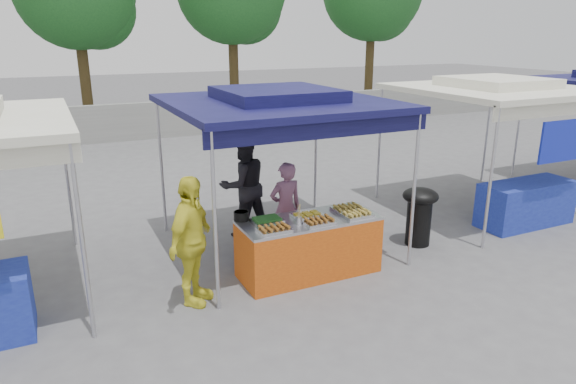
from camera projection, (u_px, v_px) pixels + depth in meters
name	position (u px, v px, depth m)	size (l,w,h in m)	color
ground_plane	(305.00, 270.00, 7.59)	(80.00, 80.00, 0.00)	#565658
back_wall	(153.00, 120.00, 16.90)	(40.00, 0.25, 1.20)	gray
main_canopy	(277.00, 102.00, 7.72)	(3.20, 3.20, 2.57)	#B4B4BB
neighbor_stall_right	(509.00, 133.00, 9.45)	(3.20, 3.20, 2.57)	#B4B4BB
vendor_table	(309.00, 246.00, 7.38)	(2.00, 0.80, 0.85)	#BA4A10
food_tray_fl	(274.00, 229.00, 6.77)	(0.42, 0.30, 0.07)	silver
food_tray_fm	(319.00, 222.00, 7.04)	(0.42, 0.30, 0.07)	silver
food_tray_fr	(357.00, 215.00, 7.32)	(0.42, 0.30, 0.07)	silver
food_tray_bl	(267.00, 220.00, 7.09)	(0.42, 0.30, 0.07)	silver
food_tray_bm	(307.00, 215.00, 7.30)	(0.42, 0.30, 0.07)	silver
food_tray_br	(347.00, 209.00, 7.57)	(0.42, 0.30, 0.07)	silver
cooking_pot	(241.00, 216.00, 7.19)	(0.21, 0.21, 0.13)	black
skewer_cup	(299.00, 221.00, 7.03)	(0.08, 0.08, 0.10)	#B4B4BB
wok_burner	(419.00, 211.00, 8.38)	(0.58, 0.58, 0.98)	black
crate_left	(261.00, 253.00, 7.82)	(0.51, 0.36, 0.31)	#13229C
crate_right	(307.00, 244.00, 8.21)	(0.45, 0.31, 0.27)	#13229C
crate_stacked	(308.00, 228.00, 8.14)	(0.44, 0.31, 0.26)	#13229C
vendor_woman	(286.00, 208.00, 8.03)	(0.54, 0.35, 1.48)	#845473
helper_man	(244.00, 185.00, 8.69)	(0.87, 0.67, 1.78)	black
customer_person	(191.00, 241.00, 6.46)	(1.00, 0.42, 1.70)	yellow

